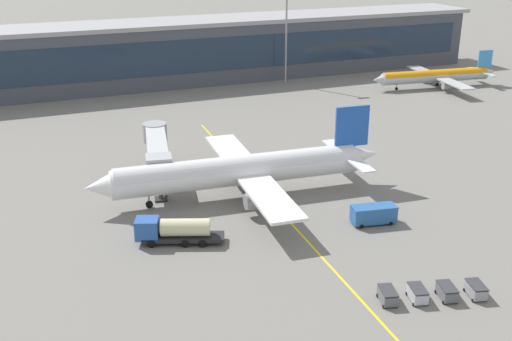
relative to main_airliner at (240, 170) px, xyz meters
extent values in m
plane|color=slate|center=(3.48, -6.10, -4.08)|extent=(700.00, 700.00, 0.00)
cube|color=yellow|center=(3.35, -4.10, -4.08)|extent=(4.16, 79.92, 0.01)
cube|color=#424751|center=(-14.65, 73.79, 3.09)|extent=(212.51, 16.35, 14.34)
cube|color=#1E2D42|center=(-14.65, 65.55, 3.80)|extent=(206.13, 0.16, 8.03)
cube|color=#99999E|center=(-14.65, 73.79, 10.76)|extent=(216.76, 16.68, 1.00)
cylinder|color=white|center=(-0.27, 0.02, -0.15)|extent=(36.24, 6.94, 4.08)
cylinder|color=silver|center=(-0.27, 0.02, 0.21)|extent=(35.50, 6.72, 3.92)
cone|color=white|center=(-19.65, 1.57, -0.15)|extent=(4.37, 4.19, 3.87)
cone|color=white|center=(19.31, -1.55, 0.26)|extent=(5.16, 3.85, 3.47)
cube|color=#1E51B2|center=(17.18, -1.38, 4.95)|extent=(5.31, 0.78, 6.12)
cube|color=white|center=(16.36, -5.40, 0.46)|extent=(2.51, 6.66, 0.24)
cube|color=white|center=(17.01, 2.73, 0.46)|extent=(2.51, 6.66, 0.24)
cube|color=white|center=(0.46, -9.67, -0.46)|extent=(5.99, 15.47, 0.40)
cube|color=white|center=(1.99, 9.48, -0.46)|extent=(5.99, 15.47, 0.40)
cylinder|color=#939399|center=(-0.32, -6.88, -1.88)|extent=(3.31, 2.49, 2.24)
cylinder|color=#939399|center=(0.77, 6.84, -1.88)|extent=(3.31, 2.49, 2.24)
cylinder|color=black|center=(-13.20, 1.06, -3.58)|extent=(1.03, 0.48, 1.00)
cylinder|color=slate|center=(-13.20, 1.06, -2.64)|extent=(0.20, 0.20, 1.89)
cylinder|color=black|center=(1.74, -1.98, -3.58)|extent=(1.03, 0.48, 1.00)
cylinder|color=slate|center=(1.74, -1.98, -2.64)|extent=(0.20, 0.20, 1.89)
cylinder|color=black|center=(2.03, 1.68, -3.58)|extent=(1.03, 0.48, 1.00)
cylinder|color=slate|center=(2.03, 1.68, -2.64)|extent=(0.20, 0.20, 1.89)
cube|color=#B2B7BC|center=(-9.51, 10.71, 1.15)|extent=(6.01, 15.96, 2.80)
cube|color=red|center=(-9.47, 10.70, 1.15)|extent=(5.63, 13.53, 1.54)
cube|color=#9EA3A8|center=(-11.05, 3.03, 1.15)|extent=(4.16, 3.84, 2.94)
cylinder|color=#4C4C51|center=(-11.05, 3.03, -2.17)|extent=(0.70, 0.70, 3.83)
cube|color=#262628|center=(-11.05, 3.03, -3.93)|extent=(2.12, 2.12, 0.30)
cylinder|color=gray|center=(-7.98, 18.40, 1.15)|extent=(3.90, 3.90, 3.08)
cylinder|color=gray|center=(-7.98, 18.40, -2.17)|extent=(1.80, 1.80, 3.83)
cube|color=#232326|center=(-11.60, -10.75, -3.33)|extent=(10.23, 5.94, 0.50)
cube|color=#26519E|center=(-15.70, -9.16, -2.08)|extent=(3.51, 3.34, 2.50)
cube|color=black|center=(-16.88, -8.71, -1.58)|extent=(0.98, 2.20, 1.12)
cylinder|color=beige|center=(-11.34, -10.85, -1.98)|extent=(6.39, 4.22, 2.20)
cylinder|color=black|center=(-15.61, -10.47, -3.58)|extent=(1.06, 0.69, 1.00)
cylinder|color=black|center=(-14.75, -8.26, -3.58)|extent=(1.06, 0.69, 1.00)
cylinder|color=black|center=(-11.75, -11.96, -3.58)|extent=(1.06, 0.69, 1.00)
cylinder|color=black|center=(-10.89, -9.75, -3.58)|extent=(1.06, 0.69, 1.00)
cylinder|color=black|center=(-9.79, -12.72, -3.58)|extent=(1.06, 0.69, 1.00)
cylinder|color=black|center=(-8.93, -10.51, -3.58)|extent=(1.06, 0.69, 1.00)
cube|color=#285B9E|center=(13.04, -14.89, -2.68)|extent=(6.11, 3.27, 2.20)
cube|color=black|center=(14.46, -15.14, -2.30)|extent=(2.36, 2.39, 0.66)
cylinder|color=black|center=(15.21, -14.22, -3.78)|extent=(0.63, 0.35, 0.60)
cylinder|color=black|center=(14.86, -16.26, -3.78)|extent=(0.63, 0.35, 0.60)
cylinder|color=black|center=(11.21, -13.52, -3.78)|extent=(0.63, 0.35, 0.60)
cylinder|color=black|center=(10.86, -15.56, -3.78)|extent=(0.63, 0.35, 0.60)
cube|color=#595B60|center=(4.44, -31.40, -3.35)|extent=(2.13, 2.90, 1.10)
cube|color=#333338|center=(4.44, -31.40, -2.65)|extent=(2.18, 2.96, 0.10)
cylinder|color=black|center=(4.00, -30.20, -3.90)|extent=(0.21, 0.38, 0.36)
cylinder|color=black|center=(5.44, -30.60, -3.90)|extent=(0.21, 0.38, 0.36)
cylinder|color=black|center=(3.45, -32.21, -3.90)|extent=(0.21, 0.38, 0.36)
cylinder|color=black|center=(4.89, -32.60, -3.90)|extent=(0.21, 0.38, 0.36)
cube|color=#B2B7BC|center=(7.53, -32.25, -3.35)|extent=(2.13, 2.90, 1.10)
cube|color=#333338|center=(7.53, -32.25, -2.65)|extent=(2.18, 2.96, 0.10)
cylinder|color=black|center=(7.08, -31.05, -3.90)|extent=(0.21, 0.38, 0.36)
cylinder|color=black|center=(8.53, -31.44, -3.90)|extent=(0.21, 0.38, 0.36)
cylinder|color=black|center=(6.53, -33.05, -3.90)|extent=(0.21, 0.38, 0.36)
cylinder|color=black|center=(7.98, -33.45, -3.90)|extent=(0.21, 0.38, 0.36)
cube|color=#595B60|center=(10.62, -33.10, -3.35)|extent=(2.13, 2.90, 1.10)
cube|color=#333338|center=(10.62, -33.10, -2.65)|extent=(2.18, 2.96, 0.10)
cylinder|color=black|center=(10.17, -31.89, -3.90)|extent=(0.21, 0.38, 0.36)
cylinder|color=black|center=(11.62, -32.29, -3.90)|extent=(0.21, 0.38, 0.36)
cylinder|color=black|center=(9.62, -33.90, -3.90)|extent=(0.21, 0.38, 0.36)
cylinder|color=black|center=(11.06, -34.30, -3.90)|extent=(0.21, 0.38, 0.36)
cube|color=gray|center=(13.70, -33.94, -3.35)|extent=(2.13, 2.90, 1.10)
cube|color=#333338|center=(13.70, -33.94, -2.65)|extent=(2.18, 2.96, 0.10)
cylinder|color=black|center=(13.25, -32.74, -3.90)|extent=(0.21, 0.38, 0.36)
cylinder|color=black|center=(14.70, -33.14, -3.90)|extent=(0.21, 0.38, 0.36)
cylinder|color=black|center=(12.70, -34.75, -3.90)|extent=(0.21, 0.38, 0.36)
cylinder|color=black|center=(14.15, -35.14, -3.90)|extent=(0.21, 0.38, 0.36)
cylinder|color=#B2B7BC|center=(67.41, 44.41, -1.30)|extent=(28.02, 6.32, 2.87)
cylinder|color=orange|center=(67.41, 44.41, -1.04)|extent=(27.45, 6.13, 2.76)
cone|color=#B2B7BC|center=(52.58, 46.27, -1.30)|extent=(3.19, 3.07, 2.73)
cone|color=#B2B7BC|center=(82.38, 42.54, -1.01)|extent=(3.73, 2.85, 2.44)
cube|color=#388CD1|center=(80.74, 42.74, 2.29)|extent=(3.74, 0.72, 4.31)
cube|color=#B2B7BC|center=(79.89, 39.95, -0.87)|extent=(2.00, 4.74, 0.17)
cube|color=#B2B7BC|center=(80.60, 45.65, -0.87)|extent=(2.00, 4.74, 0.17)
cube|color=#B2B7BC|center=(67.57, 37.04, -1.52)|extent=(4.88, 12.05, 0.29)
cube|color=#B2B7BC|center=(69.38, 51.51, -1.52)|extent=(4.88, 12.05, 0.29)
cylinder|color=#939399|center=(67.12, 39.22, -2.52)|extent=(2.39, 1.84, 1.58)
cylinder|color=#939399|center=(68.41, 49.51, -2.52)|extent=(2.39, 1.84, 1.58)
cylinder|color=black|center=(57.45, 45.66, -3.72)|extent=(0.75, 0.37, 0.72)
cylinder|color=slate|center=(57.45, 45.66, -3.05)|extent=(0.14, 0.14, 1.34)
cylinder|color=black|center=(68.91, 42.92, -3.72)|extent=(0.75, 0.37, 0.72)
cylinder|color=slate|center=(68.91, 42.92, -3.05)|extent=(0.14, 0.14, 1.34)
cylinder|color=black|center=(69.23, 45.49, -3.72)|extent=(0.75, 0.37, 0.72)
cylinder|color=slate|center=(69.23, 45.49, -3.05)|extent=(0.14, 0.14, 1.34)
cylinder|color=gray|center=(35.35, 61.79, 8.55)|extent=(0.44, 0.44, 25.26)
camera|label=1|loc=(-28.93, -77.49, 32.14)|focal=43.57mm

